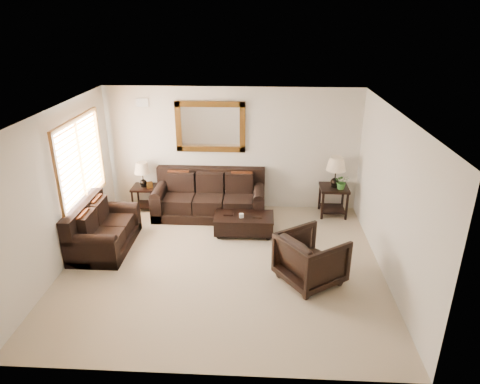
# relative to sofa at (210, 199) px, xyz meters

# --- Properties ---
(room) EXTENTS (5.51, 5.01, 2.71)m
(room) POSITION_rel_sofa_xyz_m (0.47, -2.03, 1.00)
(room) COLOR tan
(room) RESTS_ON ground
(window) EXTENTS (0.07, 1.96, 1.66)m
(window) POSITION_rel_sofa_xyz_m (-2.23, -1.13, 1.20)
(window) COLOR white
(window) RESTS_ON room
(mirror) EXTENTS (1.50, 0.06, 1.10)m
(mirror) POSITION_rel_sofa_xyz_m (-0.00, 0.43, 1.50)
(mirror) COLOR #4D330F
(mirror) RESTS_ON room
(air_vent) EXTENTS (0.25, 0.02, 0.18)m
(air_vent) POSITION_rel_sofa_xyz_m (-1.43, 0.45, 2.00)
(air_vent) COLOR #999999
(air_vent) RESTS_ON room
(sofa) EXTENTS (2.38, 1.03, 0.97)m
(sofa) POSITION_rel_sofa_xyz_m (0.00, 0.00, 0.00)
(sofa) COLOR black
(sofa) RESTS_ON room
(loveseat) EXTENTS (0.94, 1.58, 0.89)m
(loveseat) POSITION_rel_sofa_xyz_m (-1.85, -1.55, -0.03)
(loveseat) COLOR black
(loveseat) RESTS_ON room
(end_table_left) EXTENTS (0.50, 0.50, 1.11)m
(end_table_left) POSITION_rel_sofa_xyz_m (-1.49, 0.18, 0.37)
(end_table_left) COLOR black
(end_table_left) RESTS_ON room
(end_table_right) EXTENTS (0.60, 0.60, 1.32)m
(end_table_right) POSITION_rel_sofa_xyz_m (2.68, 0.13, 0.51)
(end_table_right) COLOR black
(end_table_right) RESTS_ON room
(coffee_table) EXTENTS (1.18, 0.64, 0.50)m
(coffee_table) POSITION_rel_sofa_xyz_m (0.79, -0.88, -0.10)
(coffee_table) COLOR black
(coffee_table) RESTS_ON room
(armchair) EXTENTS (1.21, 1.23, 0.93)m
(armchair) POSITION_rel_sofa_xyz_m (1.95, -2.45, 0.11)
(armchair) COLOR black
(armchair) RESTS_ON floor
(potted_plant) EXTENTS (0.32, 0.35, 0.25)m
(potted_plant) POSITION_rel_sofa_xyz_m (2.82, 0.02, 0.42)
(potted_plant) COLOR #29561D
(potted_plant) RESTS_ON end_table_right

